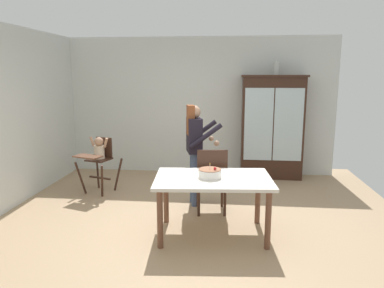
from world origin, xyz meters
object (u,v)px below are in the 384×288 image
object	(u,v)px
dining_table	(213,185)
birthday_cake	(210,173)
dining_chair_far_side	(212,177)
adult_person	(195,143)
ceramic_vase	(276,68)
high_chair_with_toddler	(99,155)
china_cabinet	(272,127)

from	to	relation	value
dining_table	birthday_cake	xyz separation A→B (m)	(-0.04, -0.01, 0.15)
birthday_cake	dining_chair_far_side	bearing A→B (deg)	90.83
adult_person	dining_chair_far_side	bearing A→B (deg)	-157.86
ceramic_vase	adult_person	xyz separation A→B (m)	(-1.36, -1.64, -1.12)
ceramic_vase	birthday_cake	xyz separation A→B (m)	(-1.07, -2.71, -1.29)
ceramic_vase	dining_table	distance (m)	3.23
high_chair_with_toddler	dining_chair_far_side	xyz separation A→B (m)	(1.93, -0.79, -0.10)
dining_table	birthday_cake	bearing A→B (deg)	-164.41
high_chair_with_toddler	dining_table	bearing A→B (deg)	-18.27
high_chair_with_toddler	adult_person	size ratio (longest dim) A/B	0.62
ceramic_vase	adult_person	bearing A→B (deg)	-129.57
dining_chair_far_side	birthday_cake	bearing A→B (deg)	83.46
birthday_cake	china_cabinet	bearing A→B (deg)	69.00
ceramic_vase	china_cabinet	bearing A→B (deg)	-173.51
china_cabinet	dining_chair_far_side	xyz separation A→B (m)	(-1.05, -2.02, -0.43)
dining_table	dining_chair_far_side	size ratio (longest dim) A/B	1.54
dining_table	dining_chair_far_side	xyz separation A→B (m)	(-0.05, 0.68, -0.09)
adult_person	ceramic_vase	bearing A→B (deg)	-53.40
dining_table	dining_chair_far_side	world-z (taller)	dining_chair_far_side
china_cabinet	dining_chair_far_side	bearing A→B (deg)	-117.44
high_chair_with_toddler	dining_chair_far_side	world-z (taller)	dining_chair_far_side
dining_chair_far_side	dining_table	bearing A→B (deg)	86.79
dining_table	ceramic_vase	bearing A→B (deg)	69.07
dining_chair_far_side	china_cabinet	bearing A→B (deg)	-124.81
china_cabinet	dining_table	distance (m)	2.90
china_cabinet	high_chair_with_toddler	size ratio (longest dim) A/B	2.07
china_cabinet	dining_table	xyz separation A→B (m)	(-1.00, -2.70, -0.35)
ceramic_vase	dining_table	xyz separation A→B (m)	(-1.03, -2.70, -1.44)
china_cabinet	ceramic_vase	world-z (taller)	ceramic_vase
dining_table	china_cabinet	bearing A→B (deg)	69.65
adult_person	dining_table	size ratio (longest dim) A/B	1.03
birthday_cake	dining_chair_far_side	distance (m)	0.73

